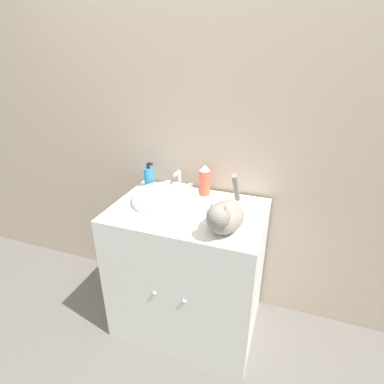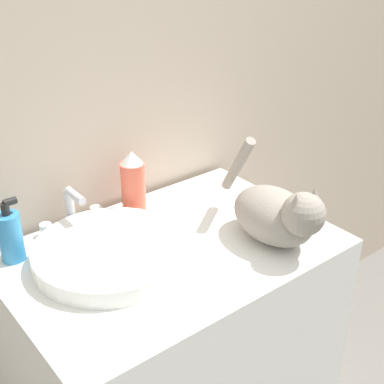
# 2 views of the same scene
# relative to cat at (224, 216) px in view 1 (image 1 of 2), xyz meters

# --- Properties ---
(ground_plane) EXTENTS (8.00, 8.00, 0.00)m
(ground_plane) POSITION_rel_cat_xyz_m (-0.23, -0.14, -0.89)
(ground_plane) COLOR slate
(wall_back) EXTENTS (6.00, 0.05, 2.50)m
(wall_back) POSITION_rel_cat_xyz_m (-0.23, 0.47, 0.36)
(wall_back) COLOR #C6B29E
(wall_back) RESTS_ON ground_plane
(vanity_cabinet) EXTENTS (0.83, 0.58, 0.81)m
(vanity_cabinet) POSITION_rel_cat_xyz_m (-0.23, 0.14, -0.48)
(vanity_cabinet) COLOR white
(vanity_cabinet) RESTS_ON ground_plane
(sink_basin) EXTENTS (0.37, 0.37, 0.04)m
(sink_basin) POSITION_rel_cat_xyz_m (-0.38, 0.19, -0.06)
(sink_basin) COLOR white
(sink_basin) RESTS_ON vanity_cabinet
(faucet) EXTENTS (0.18, 0.09, 0.12)m
(faucet) POSITION_rel_cat_xyz_m (-0.38, 0.38, -0.03)
(faucet) COLOR silver
(faucet) RESTS_ON vanity_cabinet
(cat) EXTENTS (0.19, 0.37, 0.24)m
(cat) POSITION_rel_cat_xyz_m (0.00, 0.00, 0.00)
(cat) COLOR gray
(cat) RESTS_ON vanity_cabinet
(soap_bottle) EXTENTS (0.06, 0.06, 0.16)m
(soap_bottle) POSITION_rel_cat_xyz_m (-0.56, 0.34, -0.01)
(soap_bottle) COLOR #338CCC
(soap_bottle) RESTS_ON vanity_cabinet
(spray_bottle) EXTENTS (0.07, 0.07, 0.19)m
(spray_bottle) POSITION_rel_cat_xyz_m (-0.21, 0.35, 0.01)
(spray_bottle) COLOR #EF6047
(spray_bottle) RESTS_ON vanity_cabinet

